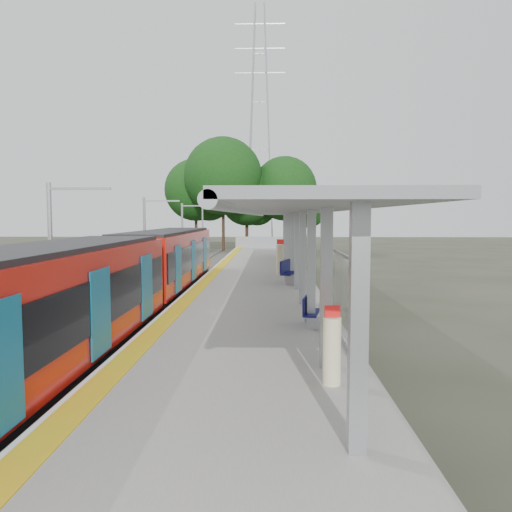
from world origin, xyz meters
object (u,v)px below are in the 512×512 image
at_px(litter_bin, 288,268).
at_px(train, 129,277).
at_px(bench_near, 309,310).
at_px(bench_far, 286,250).
at_px(info_pillar_far, 280,259).
at_px(bench_mid, 288,271).
at_px(info_pillar_near, 332,350).

bearing_deg(litter_bin, train, -123.82).
distance_m(bench_near, bench_far, 26.90).
xyz_separation_m(bench_near, info_pillar_far, (-0.62, 13.38, 0.40)).
distance_m(bench_far, litter_bin, 14.24).
xyz_separation_m(bench_near, litter_bin, (-0.22, 12.67, 0.00)).
bearing_deg(litter_bin, bench_mid, -91.99).
bearing_deg(bench_mid, train, -116.45).
bearing_deg(info_pillar_far, bench_near, -95.14).
relative_size(bench_far, info_pillar_far, 0.73).
bearing_deg(train, info_pillar_near, -53.15).
height_order(info_pillar_far, litter_bin, info_pillar_far).
height_order(train, info_pillar_far, train).
height_order(train, bench_near, train).
xyz_separation_m(bench_mid, bench_far, (0.40, 17.15, -0.08)).
xyz_separation_m(bench_far, litter_bin, (-0.30, -14.23, -0.04)).
xyz_separation_m(bench_mid, info_pillar_near, (0.35, -15.07, 0.07)).
xyz_separation_m(bench_mid, info_pillar_far, (-0.30, 3.63, 0.27)).
distance_m(bench_mid, info_pillar_far, 3.65).
distance_m(bench_mid, litter_bin, 2.92).
bearing_deg(info_pillar_far, train, -128.01).
height_order(bench_far, info_pillar_near, info_pillar_near).
bearing_deg(info_pillar_near, bench_far, 77.72).
height_order(train, bench_far, train).
bearing_deg(bench_mid, litter_bin, 105.37).
bearing_deg(info_pillar_near, bench_mid, 79.14).
relative_size(bench_mid, info_pillar_near, 1.12).
xyz_separation_m(bench_near, bench_far, (0.09, 26.90, 0.04)).
height_order(bench_near, bench_mid, bench_mid).
relative_size(bench_near, bench_mid, 0.79).
relative_size(info_pillar_near, litter_bin, 1.62).
relative_size(bench_mid, litter_bin, 1.82).
xyz_separation_m(train, bench_far, (6.55, 23.55, -0.52)).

